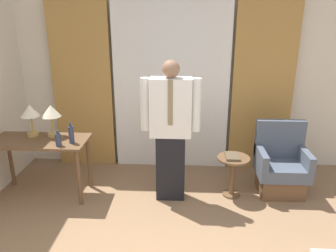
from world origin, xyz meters
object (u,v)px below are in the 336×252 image
Objects in this scene: person at (171,128)px; book at (232,156)px; side_table at (233,170)px; bottle_by_lamp at (58,139)px; armchair at (281,167)px; table_lamp_left at (30,113)px; table_lamp_right at (51,113)px; bottle_near_edge at (71,134)px; desk at (40,149)px.

person is 0.85m from book.
person is 0.96m from side_table.
armchair is (2.68, 0.40, -0.49)m from bottle_by_lamp.
armchair is at bearing 1.72° from table_lamp_left.
bottle_by_lamp is 0.77× the size of book.
table_lamp_right is at bearing 178.85° from book.
armchair is 0.69m from book.
armchair is at bearing 12.15° from book.
bottle_near_edge reaches higher than side_table.
armchair is at bearing 12.27° from side_table.
desk is at bearing -175.55° from armchair.
side_table is (1.94, 0.17, -0.50)m from bottle_near_edge.
person is at bearing 8.17° from bottle_by_lamp.
desk is 2.93× the size of table_lamp_left.
book is (2.22, -0.04, -0.50)m from table_lamp_right.
person is 1.53m from armchair.
side_table is (-0.62, -0.14, 0.02)m from armchair.
side_table is (2.24, -0.04, -0.68)m from table_lamp_right.
side_table is 0.18m from book.
side_table is (2.50, -0.04, -0.68)m from table_lamp_left.
side_table is at bearing 8.32° from book.
table_lamp_left reaches higher than bottle_near_edge.
table_lamp_left is 1.00× the size of table_lamp_right.
side_table is 2.14× the size of book.
desk is 2.93× the size of table_lamp_right.
bottle_by_lamp is (-0.12, -0.10, -0.03)m from bottle_near_edge.
armchair reaches higher than book.
table_lamp_right is 1.62× the size of book.
bottle_near_edge reaches higher than desk.
desk is 3.02m from armchair.
book is (2.35, 0.09, -0.09)m from desk.
table_lamp_right is 2.10× the size of bottle_by_lamp.
table_lamp_right is at bearing -178.12° from armchair.
bottle_by_lamp is (0.44, -0.31, -0.22)m from table_lamp_left.
person is at bearing -4.16° from table_lamp_left.
table_lamp_left reaches higher than book.
table_lamp_right is 1.48m from person.
table_lamp_left is 1.62× the size of book.
table_lamp_right is (0.13, 0.14, 0.41)m from desk.
table_lamp_right is at bearing 178.93° from side_table.
table_lamp_right is (0.26, 0.00, 0.00)m from table_lamp_left.
bottle_near_edge reaches higher than book.
person is (1.73, -0.13, -0.11)m from table_lamp_left.
table_lamp_right is 2.34m from side_table.
armchair is (2.86, 0.09, -0.70)m from table_lamp_right.
table_lamp_right is at bearing 0.00° from table_lamp_left.
bottle_by_lamp is at bearing -28.83° from desk.
bottle_near_edge is 1.95m from book.
bottle_by_lamp reaches higher than armchair.
bottle_by_lamp is at bearing -142.39° from bottle_near_edge.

